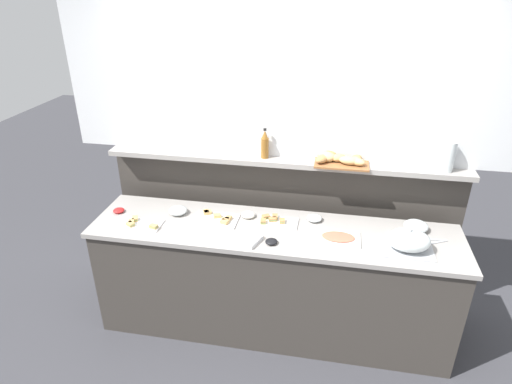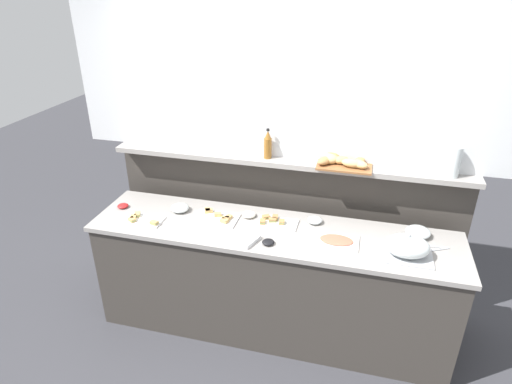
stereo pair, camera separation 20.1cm
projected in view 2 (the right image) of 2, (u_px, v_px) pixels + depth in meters
name	position (u px, v px, depth m)	size (l,w,h in m)	color
ground_plane	(285.00, 281.00, 4.09)	(12.00, 12.00, 0.00)	#38383D
buffet_counter	(271.00, 281.00, 3.36)	(2.68, 0.63, 0.91)	#3D3833
back_ledge_unit	(285.00, 224.00, 3.69)	(2.81, 0.22, 1.29)	#3D3833
upper_wall_panel	(291.00, 71.00, 3.15)	(3.41, 0.08, 1.31)	silver
sandwich_platter_rear	(217.00, 217.00, 3.30)	(0.33, 0.22, 0.04)	silver
sandwich_platter_front	(141.00, 220.00, 3.27)	(0.31, 0.17, 0.04)	white
sandwich_platter_side	(275.00, 222.00, 3.24)	(0.30, 0.16, 0.04)	white
cold_cuts_platter	(336.00, 241.00, 3.02)	(0.31, 0.21, 0.02)	white
serving_cloche	(407.00, 247.00, 2.83)	(0.34, 0.24, 0.17)	#B7BABF
glass_bowl_large	(418.00, 232.00, 3.07)	(0.17, 0.17, 0.07)	silver
glass_bowl_medium	(315.00, 220.00, 3.24)	(0.11, 0.11, 0.04)	silver
glass_bowl_small	(180.00, 208.00, 3.40)	(0.14, 0.14, 0.06)	silver
condiment_bowl_dark	(123.00, 206.00, 3.46)	(0.09, 0.09, 0.03)	red
condiment_bowl_cream	(249.00, 214.00, 3.33)	(0.11, 0.11, 0.04)	silver
condiment_bowl_red	(268.00, 242.00, 2.99)	(0.09, 0.09, 0.03)	black
serving_tongs	(436.00, 248.00, 2.94)	(0.19, 0.10, 0.01)	#B7BABF
napkin_stack	(244.00, 239.00, 3.03)	(0.17, 0.17, 0.03)	white
vinegar_bottle_amber	(268.00, 145.00, 3.35)	(0.06, 0.06, 0.24)	#8E5B23
bread_basket	(341.00, 161.00, 3.24)	(0.41, 0.26, 0.08)	brown
water_carafe	(454.00, 162.00, 3.03)	(0.09, 0.09, 0.22)	silver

